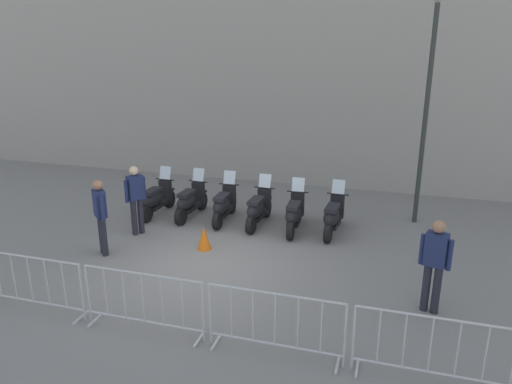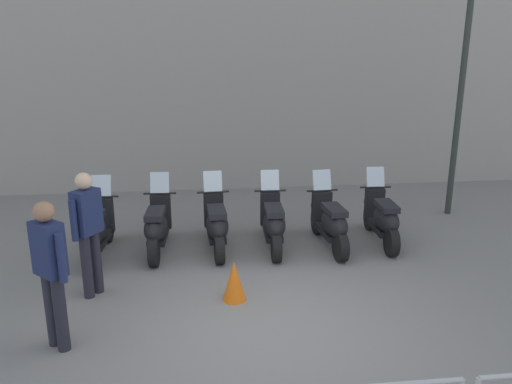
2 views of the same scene
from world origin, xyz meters
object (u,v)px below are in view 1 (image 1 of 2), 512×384
Objects in this scene: barrier_segment_1 at (31,284)px; officer_by_barriers at (435,261)px; barrier_segment_4 at (430,351)px; traffic_cone at (204,238)px; motorcycle_2 at (224,205)px; motorcycle_4 at (294,214)px; motorcycle_3 at (258,209)px; motorcycle_5 at (333,217)px; officer_near_row_end at (136,196)px; barrier_segment_2 at (144,303)px; motorcycle_0 at (156,199)px; street_lamp at (428,91)px; officer_mid_plaza at (101,213)px; barrier_segment_3 at (275,325)px; motorcycle_1 at (190,202)px.

barrier_segment_1 is 7.05m from officer_by_barriers.
barrier_segment_4 is 3.87× the size of traffic_cone.
motorcycle_4 is at bearing -0.80° from motorcycle_2.
motorcycle_4 is at bearing -2.52° from motorcycle_3.
barrier_segment_1 is at bearing -123.59° from motorcycle_4.
motorcycle_5 is 0.99× the size of officer_near_row_end.
motorcycle_2 is 0.95m from motorcycle_3.
motorcycle_5 is 3.13× the size of traffic_cone.
barrier_segment_1 is 2.21m from barrier_segment_2.
motorcycle_0 is at bearing -177.91° from motorcycle_4.
motorcycle_4 and motorcycle_5 have the same top height.
traffic_cone is at bearing -144.25° from motorcycle_5.
motorcycle_2 is at bearing 151.33° from officer_by_barriers.
motorcycle_0 is at bearing 143.95° from traffic_cone.
motorcycle_3 is at bearing -156.40° from street_lamp.
barrier_segment_2 is 3.87× the size of traffic_cone.
officer_mid_plaza is (-6.50, -4.41, -2.43)m from street_lamp.
motorcycle_0 is 0.81× the size of barrier_segment_3.
barrier_segment_3 is at bearing -36.75° from officer_near_row_end.
officer_by_barriers reaches higher than barrier_segment_2.
barrier_segment_4 is 5.78m from traffic_cone.
officer_mid_plaza reaches higher than motorcycle_1.
motorcycle_2 is at bearing 98.29° from barrier_segment_2.
motorcycle_1 is 3.83m from motorcycle_5.
motorcycle_4 reaches higher than barrier_segment_3.
street_lamp reaches higher than motorcycle_3.
officer_by_barriers is at bearing -40.76° from motorcycle_4.
motorcycle_1 is at bearing 8.06° from motorcycle_0.
officer_mid_plaza reaches higher than barrier_segment_3.
motorcycle_4 is 5.00m from barrier_segment_3.
officer_by_barriers is at bearing 89.77° from barrier_segment_4.
barrier_segment_1 is 1.00× the size of barrier_segment_2.
motorcycle_4 is (2.88, 0.01, 0.00)m from motorcycle_1.
motorcycle_5 is at bearing 3.35° from motorcycle_3.
traffic_cone is at bearing 26.17° from officer_mid_plaza.
motorcycle_5 is 0.31× the size of street_lamp.
officer_by_barriers is at bearing -24.48° from motorcycle_1.
traffic_cone is (0.26, -1.75, -0.18)m from motorcycle_2.
motorcycle_4 is 5.14m from barrier_segment_2.
barrier_segment_3 is at bearing -59.09° from motorcycle_2.
motorcycle_0 is at bearing -176.35° from motorcycle_3.
motorcycle_2 is 5.08m from barrier_segment_2.
motorcycle_0 reaches higher than barrier_segment_4.
barrier_segment_3 and barrier_segment_4 have the same top height.
motorcycle_2 is 1.00× the size of officer_by_barriers.
barrier_segment_2 is 3.33m from traffic_cone.
barrier_segment_1 is 4.43m from barrier_segment_3.
officer_mid_plaza reaches higher than motorcycle_2.
motorcycle_5 reaches higher than barrier_segment_4.
motorcycle_1 is 1.00× the size of motorcycle_3.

